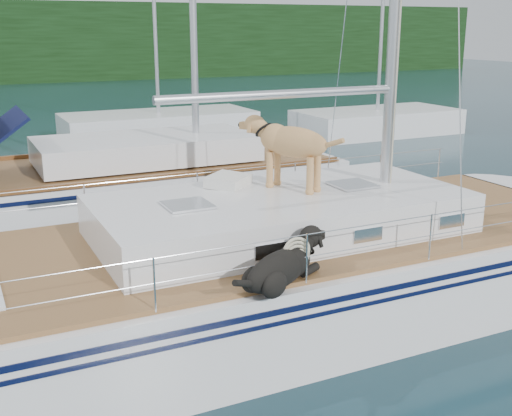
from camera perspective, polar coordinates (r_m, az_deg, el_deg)
ground at (r=9.33m, az=-2.27°, el=-10.17°), size 120.00×120.00×0.00m
main_sailboat at (r=9.08m, az=-1.72°, el=-6.19°), size 12.00×4.18×14.01m
neighbor_sailboat at (r=14.60m, az=-13.68°, el=1.64°), size 11.00×3.50×13.30m
bg_boat_center at (r=25.07m, az=-8.62°, el=7.27°), size 7.20×3.00×11.65m
bg_boat_east at (r=26.01m, az=10.69°, el=7.50°), size 6.40×3.00×11.65m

